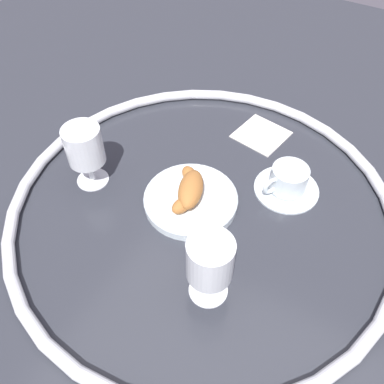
% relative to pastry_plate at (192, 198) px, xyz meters
% --- Properties ---
extents(ground_plane, '(2.20, 2.20, 0.00)m').
position_rel_pastry_plate_xyz_m(ground_plane, '(-0.00, -0.03, -0.01)').
color(ground_plane, '#2D3038').
extents(table_chrome_rim, '(0.77, 0.77, 0.02)m').
position_rel_pastry_plate_xyz_m(table_chrome_rim, '(-0.00, -0.03, 0.00)').
color(table_chrome_rim, silver).
rests_on(table_chrome_rim, ground_plane).
extents(pastry_plate, '(0.19, 0.19, 0.02)m').
position_rel_pastry_plate_xyz_m(pastry_plate, '(0.00, 0.00, 0.00)').
color(pastry_plate, silver).
rests_on(pastry_plate, ground_plane).
extents(croissant_large, '(0.13, 0.09, 0.04)m').
position_rel_pastry_plate_xyz_m(croissant_large, '(-0.00, 0.00, 0.03)').
color(croissant_large, '#AD6B33').
rests_on(croissant_large, pastry_plate).
extents(coffee_cup_near, '(0.14, 0.14, 0.06)m').
position_rel_pastry_plate_xyz_m(coffee_cup_near, '(0.13, -0.15, 0.01)').
color(coffee_cup_near, silver).
rests_on(coffee_cup_near, ground_plane).
extents(juice_glass_left, '(0.08, 0.08, 0.14)m').
position_rel_pastry_plate_xyz_m(juice_glass_left, '(-0.06, 0.22, 0.08)').
color(juice_glass_left, white).
rests_on(juice_glass_left, ground_plane).
extents(juice_glass_right, '(0.08, 0.08, 0.14)m').
position_rel_pastry_plate_xyz_m(juice_glass_right, '(-0.16, -0.13, 0.08)').
color(juice_glass_right, white).
rests_on(juice_glass_right, ground_plane).
extents(folded_napkin, '(0.13, 0.13, 0.01)m').
position_rel_pastry_plate_xyz_m(folded_napkin, '(0.26, -0.04, -0.01)').
color(folded_napkin, silver).
rests_on(folded_napkin, ground_plane).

